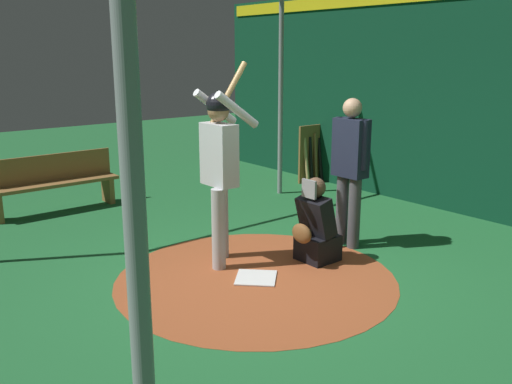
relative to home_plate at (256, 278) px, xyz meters
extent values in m
plane|color=#216633|center=(0.00, 0.00, -0.01)|extent=(26.96, 26.96, 0.00)
cylinder|color=#9E4C28|center=(0.00, 0.00, -0.01)|extent=(2.97, 2.97, 0.01)
cube|color=white|center=(0.00, 0.00, 0.00)|extent=(0.59, 0.59, 0.01)
cylinder|color=#B3B3B7|center=(0.13, -0.48, 0.44)|extent=(0.15, 0.15, 0.91)
cylinder|color=#B3B3B7|center=(-0.11, -0.75, 0.44)|extent=(0.15, 0.15, 0.91)
cube|color=silver|center=(0.01, -0.62, 1.24)|extent=(0.22, 0.44, 0.68)
cylinder|color=silver|center=(-0.09, -0.42, 1.73)|extent=(0.55, 0.09, 0.42)
cylinder|color=silver|center=(-0.09, -0.82, 1.73)|extent=(0.55, 0.09, 0.42)
sphere|color=#9E704C|center=(0.01, -0.62, 1.72)|extent=(0.24, 0.24, 0.24)
sphere|color=black|center=(0.01, -0.62, 1.78)|extent=(0.26, 0.26, 0.26)
cylinder|color=tan|center=(-0.21, -0.75, 1.86)|extent=(0.54, 0.06, 0.73)
cube|color=black|center=(-0.90, 0.02, 0.14)|extent=(0.40, 0.40, 0.30)
cube|color=black|center=(-0.86, 0.02, 0.52)|extent=(0.31, 0.40, 0.49)
sphere|color=brown|center=(-0.84, 0.02, 0.86)|extent=(0.23, 0.23, 0.23)
cube|color=gray|center=(-0.74, 0.02, 0.86)|extent=(0.03, 0.20, 0.20)
ellipsoid|color=brown|center=(-0.58, 0.08, 0.39)|extent=(0.12, 0.28, 0.22)
cylinder|color=#4C4C51|center=(-1.54, 0.00, 0.43)|extent=(0.15, 0.15, 0.88)
cylinder|color=#4C4C51|center=(-1.54, -0.20, 0.43)|extent=(0.15, 0.15, 0.88)
cube|color=#1E2338|center=(-1.54, -0.10, 1.22)|extent=(0.22, 0.42, 0.70)
cylinder|color=#1E2338|center=(-1.54, 0.10, 1.27)|extent=(0.09, 0.09, 0.59)
cylinder|color=#1E2338|center=(-1.54, -0.30, 1.27)|extent=(0.09, 0.09, 0.59)
sphere|color=tan|center=(-1.54, -0.10, 1.69)|extent=(0.23, 0.23, 0.23)
cube|color=#0C3D26|center=(-3.98, 0.00, 1.64)|extent=(0.20, 10.96, 3.31)
cylinder|color=gray|center=(-2.64, -2.60, 1.58)|extent=(0.08, 0.08, 3.19)
cylinder|color=gray|center=(2.64, 2.60, 1.58)|extent=(0.08, 0.08, 3.19)
cube|color=olive|center=(-3.73, -2.91, 0.51)|extent=(0.70, 0.04, 1.05)
cylinder|color=black|center=(-3.98, -2.85, 0.44)|extent=(0.06, 0.15, 0.90)
cylinder|color=black|center=(-3.86, -2.85, 0.39)|extent=(0.06, 0.18, 0.81)
cylinder|color=olive|center=(-3.74, -2.85, 0.44)|extent=(0.06, 0.13, 0.90)
cylinder|color=black|center=(-3.62, -2.85, 0.41)|extent=(0.06, 0.14, 0.84)
cylinder|color=tan|center=(-3.50, -2.85, 0.41)|extent=(0.06, 0.20, 0.84)
cube|color=olive|center=(0.71, -3.90, 0.41)|extent=(1.91, 0.36, 0.05)
cube|color=olive|center=(0.71, -4.06, 0.64)|extent=(1.91, 0.04, 0.40)
cube|color=olive|center=(-0.12, -3.90, 0.19)|extent=(0.08, 0.32, 0.40)
camera|label=1|loc=(3.44, 4.22, 2.32)|focal=38.72mm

